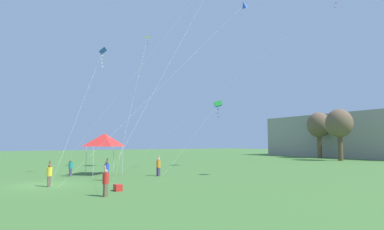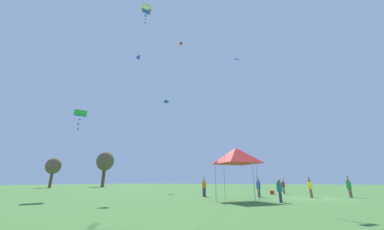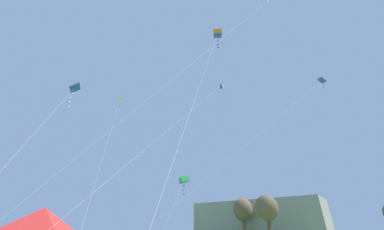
% 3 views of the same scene
% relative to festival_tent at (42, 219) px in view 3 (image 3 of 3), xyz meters
% --- Properties ---
extents(distant_building, '(33.25, 12.69, 9.34)m').
position_rel_festival_tent_xyz_m(distant_building, '(-8.79, 55.89, 1.26)').
color(distant_building, gray).
rests_on(distant_building, ground).
extents(tree_far_left, '(4.69, 4.69, 9.46)m').
position_rel_festival_tent_xyz_m(tree_far_left, '(-8.64, 46.86, 3.32)').
color(tree_far_left, brown).
rests_on(tree_far_left, ground).
extents(tree_far_right, '(4.51, 4.51, 9.09)m').
position_rel_festival_tent_xyz_m(tree_far_right, '(-0.98, 41.61, 3.06)').
color(tree_far_right, brown).
rests_on(tree_far_right, ground).
extents(festival_tent, '(3.08, 3.08, 4.04)m').
position_rel_festival_tent_xyz_m(festival_tent, '(0.00, 0.00, 0.00)').
color(festival_tent, '#B7B7BC').
rests_on(festival_tent, ground).
extents(kite_white_delta_0, '(10.07, 7.50, 16.81)m').
position_rel_festival_tent_xyz_m(kite_white_delta_0, '(-4.62, 6.42, 13.03)').
color(kite_white_delta_0, silver).
rests_on(kite_white_delta_0, ground).
extents(kite_orange_box_1, '(7.39, 18.46, 28.32)m').
position_rel_festival_tent_xyz_m(kite_orange_box_1, '(5.17, 13.79, 24.22)').
color(kite_orange_box_1, silver).
rests_on(kite_orange_box_1, ground).
extents(kite_blue_diamond_2, '(2.03, 19.81, 19.52)m').
position_rel_festival_tent_xyz_m(kite_blue_diamond_2, '(4.89, 14.19, 15.50)').
color(kite_blue_diamond_2, silver).
rests_on(kite_blue_diamond_2, ground).
extents(kite_blue_delta_3, '(11.43, 16.33, 15.99)m').
position_rel_festival_tent_xyz_m(kite_blue_delta_3, '(15.25, 15.12, 12.14)').
color(kite_blue_delta_3, silver).
rests_on(kite_blue_delta_3, ground).
extents(kite_green_box_4, '(6.79, 11.94, 8.77)m').
position_rel_festival_tent_xyz_m(kite_green_box_4, '(-2.11, 15.70, 4.87)').
color(kite_green_box_4, silver).
rests_on(kite_green_box_4, ground).
extents(kite_blue_delta_6, '(6.70, 5.42, 12.68)m').
position_rel_festival_tent_xyz_m(kite_blue_delta_6, '(0.17, -0.52, 8.74)').
color(kite_blue_delta_6, silver).
rests_on(kite_blue_delta_6, ground).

